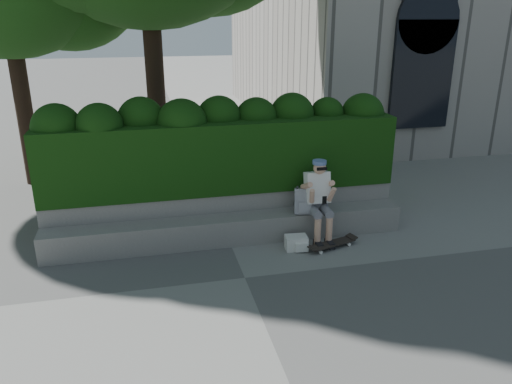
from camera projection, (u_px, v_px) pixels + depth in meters
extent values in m
plane|color=slate|center=(245.00, 278.00, 7.27)|extent=(80.00, 80.00, 0.00)
cube|color=gray|center=(229.00, 230.00, 8.34)|extent=(6.00, 0.45, 0.45)
cube|color=gray|center=(224.00, 211.00, 8.73)|extent=(6.00, 0.50, 0.75)
cube|color=black|center=(221.00, 154.00, 8.60)|extent=(6.00, 1.00, 1.20)
cylinder|color=black|center=(157.00, 99.00, 10.91)|extent=(0.39, 0.39, 3.72)
cylinder|color=black|center=(26.00, 119.00, 10.88)|extent=(0.35, 0.35, 2.92)
cube|color=slate|center=(315.00, 205.00, 8.50)|extent=(0.36, 0.26, 0.22)
cube|color=silver|center=(317.00, 187.00, 8.32)|extent=(0.40, 0.32, 0.55)
sphere|color=tan|center=(320.00, 168.00, 8.13)|extent=(0.21, 0.21, 0.21)
cylinder|color=#546B9A|center=(320.00, 162.00, 8.12)|extent=(0.23, 0.23, 0.06)
cube|color=black|center=(324.00, 200.00, 8.03)|extent=(0.07, 0.02, 0.13)
cylinder|color=tan|center=(318.00, 233.00, 8.18)|extent=(0.11, 0.11, 0.47)
cylinder|color=tan|center=(329.00, 231.00, 8.22)|extent=(0.11, 0.11, 0.47)
cube|color=black|center=(318.00, 245.00, 8.19)|extent=(0.10, 0.26, 0.10)
cube|color=black|center=(330.00, 244.00, 8.24)|extent=(0.10, 0.26, 0.10)
cube|color=black|center=(332.00, 244.00, 8.18)|extent=(0.86, 0.45, 0.02)
cylinder|color=silver|center=(321.00, 252.00, 7.98)|extent=(0.07, 0.05, 0.06)
cylinder|color=silver|center=(314.00, 248.00, 8.13)|extent=(0.07, 0.05, 0.06)
cylinder|color=silver|center=(349.00, 244.00, 8.26)|extent=(0.07, 0.05, 0.06)
cylinder|color=silver|center=(342.00, 240.00, 8.40)|extent=(0.07, 0.05, 0.06)
cube|color=#B4B5BA|center=(303.00, 201.00, 8.37)|extent=(0.32, 0.22, 0.43)
cube|color=beige|center=(296.00, 243.00, 8.13)|extent=(0.37, 0.28, 0.23)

